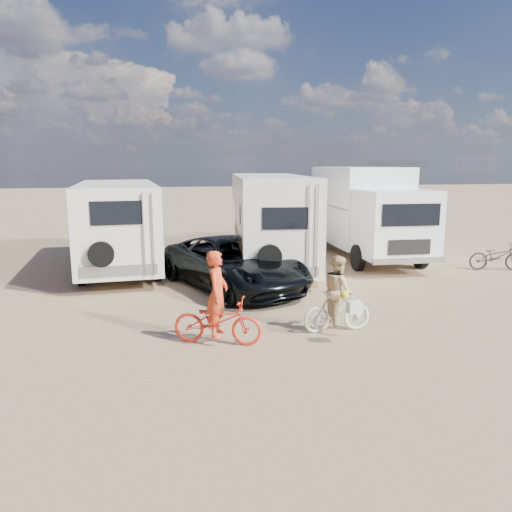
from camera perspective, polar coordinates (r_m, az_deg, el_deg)
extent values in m
plane|color=#9F805F|center=(11.74, 9.53, -7.54)|extent=(140.00, 140.00, 0.00)
imported|color=black|center=(14.47, -2.60, -0.85)|extent=(4.39, 5.96, 1.50)
imported|color=red|center=(10.13, -4.47, -7.52)|extent=(1.93, 1.26, 0.96)
imported|color=beige|center=(10.95, 9.39, -6.32)|extent=(1.56, 0.50, 0.93)
imported|color=red|center=(10.01, -4.51, -5.36)|extent=(0.62, 0.75, 1.75)
imported|color=tan|center=(10.87, 9.44, -4.83)|extent=(0.61, 0.76, 1.52)
imported|color=#262825|center=(18.92, 26.10, -0.04)|extent=(1.94, 1.09, 0.97)
cube|color=navy|center=(15.40, 4.94, -2.30)|extent=(0.50, 0.37, 0.39)
cube|color=#866243|center=(14.82, 6.19, -2.91)|extent=(0.47, 0.47, 0.35)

